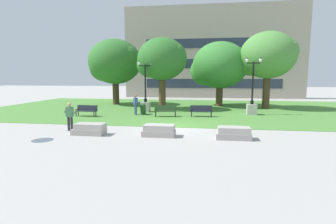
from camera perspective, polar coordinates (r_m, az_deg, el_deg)
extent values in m
plane|color=#A3A09B|center=(16.91, 1.63, -3.41)|extent=(140.00, 140.00, 0.00)
cube|color=#4C8438|center=(26.75, 4.09, 0.73)|extent=(40.00, 20.00, 0.02)
cube|color=#9E9991|center=(15.57, -16.81, -4.13)|extent=(1.80, 0.90, 0.32)
cube|color=#A6A098|center=(15.47, -16.57, -2.98)|extent=(1.66, 0.83, 0.32)
cube|color=#9E9991|center=(14.51, -2.01, -4.65)|extent=(1.80, 0.90, 0.32)
cube|color=#A6A098|center=(14.44, -1.91, -3.41)|extent=(1.66, 0.83, 0.32)
cube|color=#9E9991|center=(14.28, 14.00, -5.08)|extent=(1.80, 0.90, 0.32)
cube|color=#A6A098|center=(14.22, 14.16, -3.82)|extent=(1.66, 0.83, 0.32)
cylinder|color=#28282D|center=(17.00, -20.81, -2.39)|extent=(0.15, 0.15, 0.86)
cylinder|color=#28282D|center=(16.90, -20.23, -2.42)|extent=(0.15, 0.15, 0.86)
cube|color=#3D7047|center=(16.84, -20.64, 0.04)|extent=(0.41, 0.25, 0.60)
cylinder|color=#3D7047|center=(17.14, -21.07, 0.54)|extent=(0.48, 0.11, 0.44)
cylinder|color=#3D7047|center=(16.52, -20.22, 0.33)|extent=(0.48, 0.11, 0.44)
sphere|color=tan|center=(16.79, -20.71, 1.53)|extent=(0.22, 0.22, 0.22)
cube|color=olive|center=(17.40, -19.70, -3.27)|extent=(0.42, 0.82, 0.02)
cube|color=olive|center=(17.83, -19.42, -2.93)|extent=(0.23, 0.17, 0.06)
cube|color=olive|center=(16.96, -20.00, -3.49)|extent=(0.23, 0.17, 0.06)
cylinder|color=silver|center=(17.64, -19.90, -3.32)|extent=(0.04, 0.06, 0.06)
cylinder|color=silver|center=(17.60, -19.20, -3.31)|extent=(0.04, 0.06, 0.06)
cylinder|color=silver|center=(17.22, -20.19, -3.60)|extent=(0.04, 0.06, 0.06)
cylinder|color=silver|center=(17.17, -19.47, -3.59)|extent=(0.04, 0.06, 0.06)
cylinder|color=#47515B|center=(15.10, -25.64, -5.54)|extent=(1.08, 1.08, 0.01)
cube|color=#1E232D|center=(22.45, -17.44, 0.20)|extent=(1.83, 0.56, 0.05)
cube|color=#1E232D|center=(22.64, -17.15, 0.86)|extent=(1.80, 0.25, 0.46)
cube|color=black|center=(22.86, -19.29, 0.55)|extent=(0.09, 0.40, 0.04)
cube|color=black|center=(22.03, -15.55, 0.45)|extent=(0.09, 0.40, 0.04)
cylinder|color=black|center=(22.75, -19.37, -0.38)|extent=(0.07, 0.07, 0.41)
cylinder|color=black|center=(21.96, -15.81, -0.51)|extent=(0.07, 0.07, 0.41)
cylinder|color=black|center=(23.02, -18.95, -0.27)|extent=(0.07, 0.07, 0.41)
cylinder|color=black|center=(22.24, -15.42, -0.40)|extent=(0.07, 0.07, 0.41)
cube|color=#284723|center=(21.26, -0.56, 0.15)|extent=(1.84, 0.69, 0.05)
cube|color=#284723|center=(21.48, -0.55, 0.85)|extent=(1.80, 0.37, 0.46)
cube|color=black|center=(21.27, -2.82, 0.47)|extent=(0.11, 0.40, 0.04)
cube|color=black|center=(21.25, 1.71, 0.47)|extent=(0.11, 0.40, 0.04)
cylinder|color=black|center=(21.16, -2.73, -0.53)|extent=(0.07, 0.07, 0.41)
cylinder|color=black|center=(21.14, 1.61, -0.53)|extent=(0.07, 0.07, 0.41)
cylinder|color=black|center=(21.47, -2.69, -0.41)|extent=(0.07, 0.07, 0.41)
cylinder|color=black|center=(21.45, 1.59, -0.41)|extent=(0.07, 0.07, 0.41)
cube|color=#1E232D|center=(21.44, 7.26, 0.15)|extent=(1.82, 0.51, 0.05)
cube|color=#1E232D|center=(21.66, 7.26, 0.84)|extent=(1.80, 0.19, 0.46)
cube|color=black|center=(21.42, 5.02, 0.50)|extent=(0.08, 0.40, 0.04)
cube|color=black|center=(21.46, 9.51, 0.44)|extent=(0.08, 0.40, 0.04)
cylinder|color=black|center=(21.31, 5.11, -0.49)|extent=(0.07, 0.07, 0.41)
cylinder|color=black|center=(21.35, 9.41, -0.55)|extent=(0.07, 0.07, 0.41)
cylinder|color=black|center=(21.63, 5.12, -0.37)|extent=(0.07, 0.07, 0.41)
cylinder|color=black|center=(21.66, 9.36, -0.43)|extent=(0.07, 0.07, 0.41)
cube|color=#ADA89E|center=(24.37, -4.92, 1.12)|extent=(0.80, 0.80, 0.90)
cylinder|color=black|center=(24.31, -4.93, 2.53)|extent=(0.28, 0.28, 0.30)
cylinder|color=black|center=(24.21, -4.98, 6.19)|extent=(0.14, 0.14, 3.41)
cube|color=black|center=(24.22, -5.02, 9.98)|extent=(1.10, 0.08, 0.08)
ellipsoid|color=white|center=(24.36, -6.31, 10.52)|extent=(0.22, 0.22, 0.36)
cone|color=black|center=(24.37, -6.32, 10.98)|extent=(0.20, 0.20, 0.13)
ellipsoid|color=white|center=(24.11, -3.73, 10.58)|extent=(0.22, 0.22, 0.36)
cone|color=black|center=(24.13, -3.74, 11.04)|extent=(0.20, 0.20, 0.13)
cube|color=#ADA89E|center=(23.57, 17.74, 0.55)|extent=(0.80, 0.80, 0.90)
cylinder|color=black|center=(23.51, 17.80, 2.00)|extent=(0.28, 0.28, 0.30)
cylinder|color=black|center=(23.41, 17.97, 5.99)|extent=(0.14, 0.14, 3.57)
cube|color=black|center=(23.43, 18.14, 10.10)|extent=(1.10, 0.08, 0.08)
ellipsoid|color=white|center=(23.36, 16.82, 10.75)|extent=(0.22, 0.22, 0.36)
cone|color=black|center=(23.37, 16.84, 11.23)|extent=(0.20, 0.20, 0.13)
ellipsoid|color=white|center=(23.54, 19.51, 10.62)|extent=(0.22, 0.22, 0.36)
cone|color=black|center=(23.55, 19.53, 11.09)|extent=(0.20, 0.20, 0.13)
cylinder|color=#4C3823|center=(29.48, 11.11, 4.04)|extent=(0.74, 0.74, 2.83)
ellipsoid|color=#387F33|center=(29.45, 11.26, 9.97)|extent=(5.94, 5.94, 5.05)
sphere|color=#387F33|center=(29.99, 8.02, 8.87)|extent=(3.27, 3.27, 3.27)
sphere|color=#387F33|center=(28.98, 14.32, 10.51)|extent=(2.97, 2.97, 2.97)
cylinder|color=#4C3823|center=(28.58, 20.61, 4.61)|extent=(0.71, 0.71, 3.86)
ellipsoid|color=#4C893D|center=(28.63, 20.94, 11.50)|extent=(5.49, 5.49, 4.67)
sphere|color=#4C893D|center=(28.85, 17.67, 10.52)|extent=(3.02, 3.02, 3.02)
sphere|color=#4C893D|center=(28.44, 23.97, 11.93)|extent=(2.74, 2.74, 2.74)
cylinder|color=#42301E|center=(31.26, -11.29, 4.65)|extent=(0.74, 0.74, 3.28)
ellipsoid|color=#2D6B28|center=(31.26, -11.45, 10.69)|extent=(6.03, 6.03, 5.12)
sphere|color=#2D6B28|center=(32.38, -13.86, 9.45)|extent=(3.32, 3.32, 3.32)
sphere|color=#2D6B28|center=(30.24, -9.11, 11.43)|extent=(3.01, 3.01, 3.01)
cylinder|color=#4C3823|center=(26.08, -1.26, 4.58)|extent=(0.68, 0.68, 3.62)
ellipsoid|color=#2D6B28|center=(26.10, -1.28, 11.48)|extent=(4.84, 4.84, 4.12)
sphere|color=#2D6B28|center=(26.79, -3.96, 10.33)|extent=(2.66, 2.66, 2.66)
sphere|color=#2D6B28|center=(25.46, 1.28, 12.12)|extent=(2.42, 2.42, 2.42)
cylinder|color=#234C28|center=(22.82, -5.45, 0.54)|extent=(0.48, 0.48, 0.80)
cone|color=#234C28|center=(22.77, -5.47, 1.74)|extent=(0.49, 0.49, 0.16)
cylinder|color=#384C7A|center=(22.59, -7.17, 0.51)|extent=(0.15, 0.15, 0.86)
cylinder|color=#384C7A|center=(22.41, -6.98, 0.46)|extent=(0.15, 0.15, 0.86)
cube|color=#334784|center=(22.42, -7.10, 2.34)|extent=(0.43, 0.46, 0.60)
cylinder|color=#334784|center=(22.71, -7.31, 2.48)|extent=(0.20, 0.22, 0.56)
cylinder|color=#334784|center=(22.12, -6.89, 2.34)|extent=(0.20, 0.22, 0.56)
sphere|color=#9E7051|center=(22.38, -7.12, 3.46)|extent=(0.22, 0.22, 0.22)
cube|color=gray|center=(41.15, 9.73, 12.74)|extent=(27.12, 1.00, 13.84)
cube|color=#232D3D|center=(40.49, 9.60, 6.13)|extent=(20.34, 0.03, 1.40)
cube|color=#232D3D|center=(40.52, 9.70, 10.38)|extent=(20.34, 0.03, 1.40)
cube|color=#232D3D|center=(40.78, 9.80, 14.59)|extent=(20.34, 0.03, 1.40)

